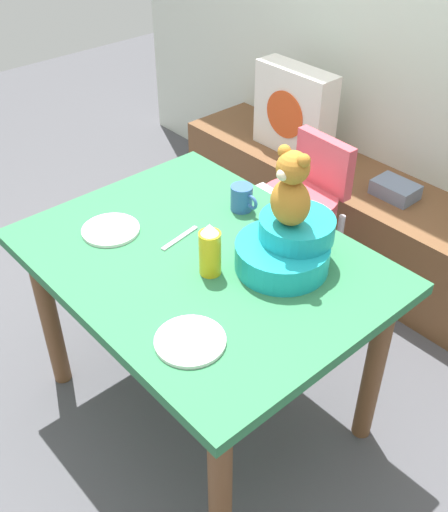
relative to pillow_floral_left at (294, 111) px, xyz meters
The scene contains 13 objects.
ground_plane 1.52m from the pillow_floral_left, 60.04° to the right, with size 8.00×8.00×0.00m, color #4C4C51.
window_bench 0.81m from the pillow_floral_left, ahead, with size 2.60×0.44×0.46m, color brown.
pillow_floral_left is the anchor object (origin of this frame).
book_stack 0.66m from the pillow_floral_left, ahead, with size 0.20×0.14×0.07m, color slate.
dining_table 1.36m from the pillow_floral_left, 60.04° to the right, with size 1.18×0.90×0.74m.
highchair 0.63m from the pillow_floral_left, 43.22° to the right, with size 0.34×0.46×0.79m.
infant_seat_teal 1.35m from the pillow_floral_left, 48.31° to the right, with size 0.30×0.33×0.16m.
teddy_bear 1.38m from the pillow_floral_left, 48.33° to the right, with size 0.13×0.12×0.25m.
ketchup_bottle 1.44m from the pillow_floral_left, 57.78° to the right, with size 0.07×0.07×0.18m.
coffee_mug 1.05m from the pillow_floral_left, 57.67° to the right, with size 0.12×0.08×0.09m.
dinner_plate_near 1.37m from the pillow_floral_left, 74.69° to the right, with size 0.20×0.20×0.01m, color white.
dinner_plate_far 1.74m from the pillow_floral_left, 56.52° to the right, with size 0.20×0.20×0.01m, color white.
table_fork 1.30m from the pillow_floral_left, 64.61° to the right, with size 0.02×0.17×0.01m, color silver.
Camera 1 is at (1.24, -1.00, 1.94)m, focal length 42.67 mm.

